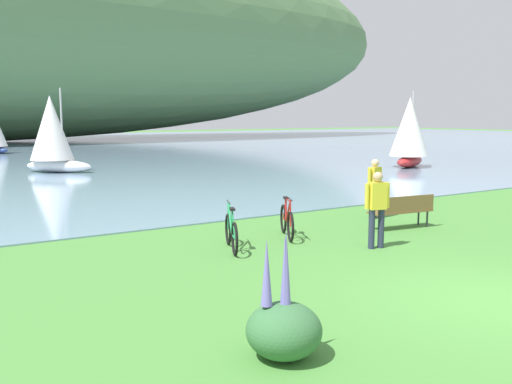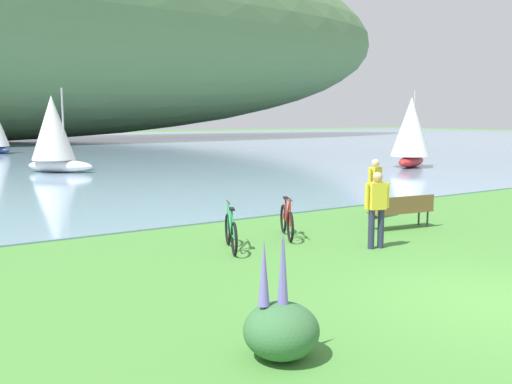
# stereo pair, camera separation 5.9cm
# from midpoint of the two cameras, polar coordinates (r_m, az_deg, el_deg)

# --- Properties ---
(ground_plane) EXTENTS (200.00, 200.00, 0.00)m
(ground_plane) POSITION_cam_midpoint_polar(r_m,az_deg,el_deg) (9.89, 22.99, -10.15)
(ground_plane) COLOR #478438
(bay_water) EXTENTS (180.00, 80.00, 0.04)m
(bay_water) POSITION_cam_midpoint_polar(r_m,az_deg,el_deg) (54.14, -24.43, 3.95)
(bay_water) COLOR #7A99B2
(bay_water) RESTS_ON ground
(park_bench_near_camera) EXTENTS (1.85, 0.71, 0.88)m
(park_bench_near_camera) POSITION_cam_midpoint_polar(r_m,az_deg,el_deg) (15.15, 14.45, -1.67)
(park_bench_near_camera) COLOR brown
(park_bench_near_camera) RESTS_ON ground
(bicycle_leaning_near_bench) EXTENTS (0.73, 1.66, 1.01)m
(bicycle_leaning_near_bench) POSITION_cam_midpoint_polar(r_m,az_deg,el_deg) (12.40, -2.65, -4.06)
(bicycle_leaning_near_bench) COLOR black
(bicycle_leaning_near_bench) RESTS_ON ground
(bicycle_beside_path) EXTENTS (0.84, 1.61, 1.01)m
(bicycle_beside_path) POSITION_cam_midpoint_polar(r_m,az_deg,el_deg) (13.68, 3.01, -2.95)
(bicycle_beside_path) COLOR black
(bicycle_beside_path) RESTS_ON ground
(person_at_shoreline) EXTENTS (0.60, 0.30, 1.71)m
(person_at_shoreline) POSITION_cam_midpoint_polar(r_m,az_deg,el_deg) (16.41, 11.77, 0.73)
(person_at_shoreline) COLOR #4C4C51
(person_at_shoreline) RESTS_ON ground
(person_on_the_grass) EXTENTS (0.60, 0.30, 1.71)m
(person_on_the_grass) POSITION_cam_midpoint_polar(r_m,az_deg,el_deg) (12.72, 11.99, -1.27)
(person_on_the_grass) COLOR #282D47
(person_on_the_grass) RESTS_ON ground
(echium_bush_beside_closest) EXTENTS (0.93, 0.93, 1.59)m
(echium_bush_beside_closest) POSITION_cam_midpoint_polar(r_m,az_deg,el_deg) (7.03, 2.55, -13.43)
(echium_bush_beside_closest) COLOR #386B3D
(echium_bush_beside_closest) RESTS_ON ground
(sailboat_mid_bay) EXTENTS (3.40, 3.45, 4.28)m
(sailboat_mid_bay) POSITION_cam_midpoint_polar(r_m,az_deg,el_deg) (30.80, -19.95, 5.63)
(sailboat_mid_bay) COLOR white
(sailboat_mid_bay) RESTS_ON bay_water
(sailboat_toward_hillside) EXTENTS (3.70, 2.91, 4.28)m
(sailboat_toward_hillside) POSITION_cam_midpoint_polar(r_m,az_deg,el_deg) (32.92, 15.18, 5.93)
(sailboat_toward_hillside) COLOR #B22323
(sailboat_toward_hillside) RESTS_ON bay_water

